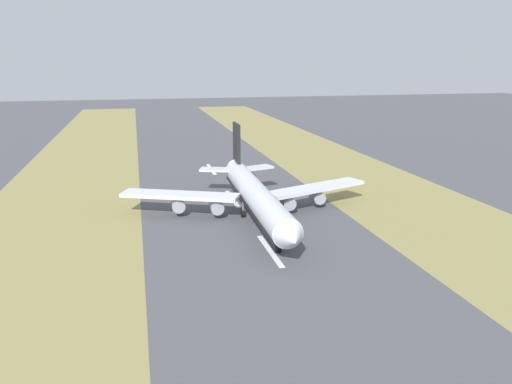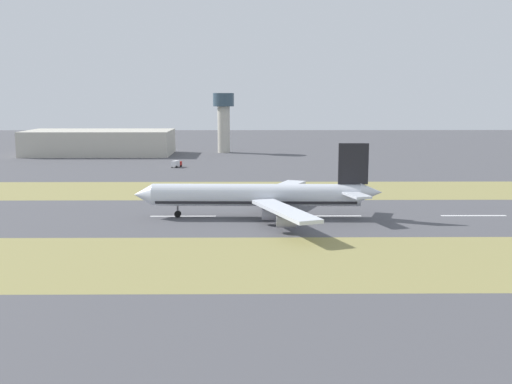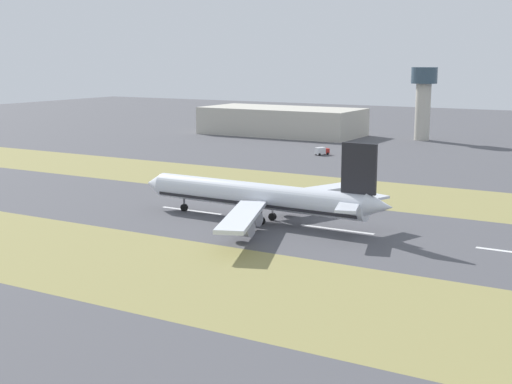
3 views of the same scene
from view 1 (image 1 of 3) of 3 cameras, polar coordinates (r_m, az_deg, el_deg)
ground_plane at (r=122.89m, az=-1.21°, el=-2.82°), size 800.00×800.00×0.00m
grass_median_west at (r=139.12m, az=17.22°, el=-1.39°), size 40.00×600.00×0.01m
grass_median_east at (r=122.05m, az=-22.38°, el=-4.10°), size 40.00×600.00×0.01m
centreline_dash_near at (r=176.88m, az=-5.13°, el=2.61°), size 1.20×18.00×0.01m
centreline_dash_mid at (r=138.55m, az=-2.68°, el=-0.79°), size 1.20×18.00×0.01m
centreline_dash_far at (r=101.52m, az=1.62°, el=-6.70°), size 1.20×18.00×0.01m
airplane_main_jet at (r=120.27m, az=-0.19°, el=-0.22°), size 64.12×67.11×20.20m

